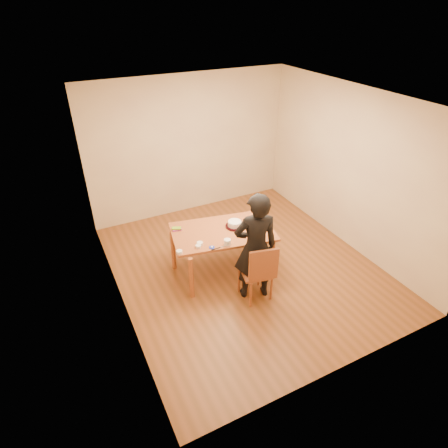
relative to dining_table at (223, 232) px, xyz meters
name	(u,v)px	position (x,y,z in m)	size (l,w,h in m)	color
room_shell	(236,185)	(0.35, 0.24, 0.62)	(4.00, 4.50, 2.70)	brown
dining_table	(223,232)	(0.00, 0.00, 0.00)	(1.55, 0.92, 0.04)	brown
dining_chair	(256,272)	(0.15, -0.78, -0.28)	(0.41, 0.41, 0.04)	brown
cake_plate	(235,226)	(0.22, 0.02, 0.03)	(0.29, 0.29, 0.02)	#AC0B2B
cake	(235,224)	(0.22, 0.02, 0.08)	(0.21, 0.21, 0.07)	white
frosting_dome	(235,221)	(0.22, 0.02, 0.12)	(0.21, 0.21, 0.03)	white
frosting_tub	(227,242)	(-0.10, -0.37, 0.06)	(0.10, 0.10, 0.09)	white
frosting_lid	(212,247)	(-0.34, -0.33, 0.02)	(0.08, 0.08, 0.01)	#1B2DB3
frosting_dollop	(212,247)	(-0.34, -0.33, 0.04)	(0.04, 0.04, 0.02)	white
ramekin_green	(198,246)	(-0.51, -0.24, 0.04)	(0.08, 0.08, 0.04)	white
ramekin_yellow	(200,244)	(-0.46, -0.19, 0.04)	(0.09, 0.09, 0.04)	white
ramekin_multi	(179,252)	(-0.80, -0.25, 0.04)	(0.09, 0.09, 0.04)	white
candy_box_pink	(177,229)	(-0.62, 0.33, 0.03)	(0.14, 0.07, 0.02)	#D732B0
candy_box_green	(176,228)	(-0.63, 0.34, 0.05)	(0.14, 0.07, 0.02)	green
spatula	(216,249)	(-0.30, -0.39, 0.02)	(0.15, 0.01, 0.01)	black
person	(255,248)	(0.15, -0.73, 0.12)	(0.62, 0.41, 1.70)	black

